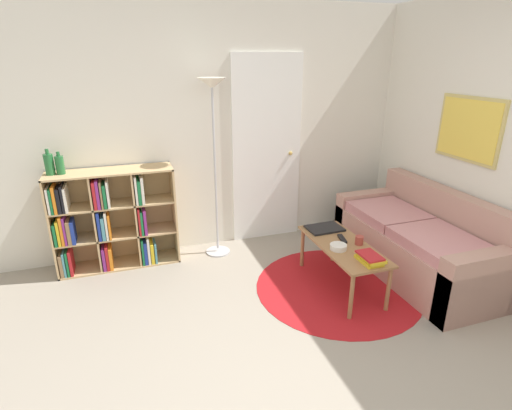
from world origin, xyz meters
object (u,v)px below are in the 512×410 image
object	(u,v)px
bookshelf	(109,220)
bottle_middle	(60,165)
cup	(359,240)
bowl	(338,247)
couch	(420,244)
bottle_left	(49,164)
floor_lamp	(213,112)
laptop	(325,228)
coffee_table	(343,249)

from	to	relation	value
bookshelf	bottle_middle	xyz separation A→B (m)	(-0.36, 0.01, 0.60)
cup	bottle_middle	world-z (taller)	bottle_middle
bowl	cup	xyz separation A→B (m)	(0.23, 0.03, 0.02)
couch	bottle_left	distance (m)	3.64
floor_lamp	couch	bearing A→B (deg)	-29.66
laptop	bottle_left	world-z (taller)	bottle_left
laptop	couch	bearing A→B (deg)	-20.69
laptop	bottle_left	distance (m)	2.68
couch	bottle_left	bearing A→B (deg)	161.48
coffee_table	cup	bearing A→B (deg)	-20.50
bottle_left	bottle_middle	distance (m)	0.09
couch	bowl	world-z (taller)	couch
bowl	coffee_table	bearing A→B (deg)	39.18
bowl	floor_lamp	bearing A→B (deg)	126.42
couch	floor_lamp	bearing A→B (deg)	150.34
bowl	laptop	bearing A→B (deg)	77.84
couch	cup	distance (m)	0.79
bookshelf	bowl	bearing A→B (deg)	-31.96
floor_lamp	bottle_middle	bearing A→B (deg)	176.86
bottle_left	bottle_middle	bearing A→B (deg)	-4.53
floor_lamp	cup	bearing A→B (deg)	-46.10
bookshelf	coffee_table	world-z (taller)	bookshelf
cup	bottle_middle	size ratio (longest dim) A/B	0.38
coffee_table	bottle_middle	bearing A→B (deg)	154.49
bookshelf	coffee_table	distance (m)	2.32
couch	laptop	distance (m)	0.97
laptop	bowl	xyz separation A→B (m)	(-0.09, -0.43, 0.01)
bookshelf	couch	size ratio (longest dim) A/B	0.67
bookshelf	bottle_left	size ratio (longest dim) A/B	4.88
bookshelf	couch	distance (m)	3.13
couch	bookshelf	bearing A→B (deg)	159.17
floor_lamp	bowl	size ratio (longest dim) A/B	12.51
coffee_table	bottle_left	bearing A→B (deg)	155.16
floor_lamp	coffee_table	xyz separation A→B (m)	(0.93, -1.06, -1.14)
bookshelf	couch	world-z (taller)	bookshelf
couch	bottle_middle	xyz separation A→B (m)	(-3.28, 1.12, 0.81)
bookshelf	bottle_left	bearing A→B (deg)	177.84
bookshelf	coffee_table	xyz separation A→B (m)	(2.02, -1.13, -0.11)
bookshelf	bottle_left	xyz separation A→B (m)	(-0.45, 0.02, 0.62)
bowl	bottle_middle	distance (m)	2.67
cup	bottle_middle	distance (m)	2.85
bookshelf	bowl	world-z (taller)	bookshelf
cup	bottle_middle	bearing A→B (deg)	154.75
bottle_left	laptop	bearing A→B (deg)	-17.71
laptop	bottle_left	xyz separation A→B (m)	(-2.47, 0.79, 0.67)
floor_lamp	bottle_middle	size ratio (longest dim) A/B	8.78
coffee_table	laptop	bearing A→B (deg)	90.24
coffee_table	bottle_left	world-z (taller)	bottle_left
bookshelf	bottle_middle	size ratio (longest dim) A/B	5.60
laptop	bottle_middle	world-z (taller)	bottle_middle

